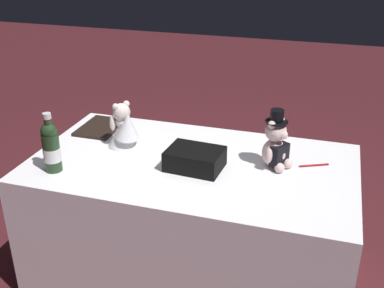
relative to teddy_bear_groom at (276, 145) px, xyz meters
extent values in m
plane|color=#47191E|center=(0.40, 0.07, -0.83)|extent=(12.00, 12.00, 0.00)
cube|color=white|center=(0.40, 0.07, -0.47)|extent=(1.62, 0.91, 0.71)
ellipsoid|color=beige|center=(0.01, 0.00, -0.05)|extent=(0.12, 0.11, 0.14)
cube|color=black|center=(-0.02, 0.01, -0.05)|extent=(0.09, 0.11, 0.11)
sphere|color=beige|center=(0.01, 0.00, 0.07)|extent=(0.10, 0.10, 0.10)
sphere|color=beige|center=(-0.03, 0.02, 0.06)|extent=(0.04, 0.04, 0.04)
sphere|color=beige|center=(0.03, 0.03, 0.11)|extent=(0.04, 0.04, 0.04)
sphere|color=beige|center=(-0.01, -0.04, 0.11)|extent=(0.04, 0.04, 0.04)
ellipsoid|color=beige|center=(0.02, 0.06, -0.04)|extent=(0.04, 0.04, 0.08)
ellipsoid|color=beige|center=(-0.04, -0.05, -0.04)|extent=(0.04, 0.04, 0.08)
sphere|color=beige|center=(-0.03, 0.05, -0.10)|extent=(0.05, 0.05, 0.05)
sphere|color=beige|center=(-0.06, 0.00, -0.10)|extent=(0.05, 0.05, 0.05)
cylinder|color=black|center=(0.01, 0.00, 0.12)|extent=(0.11, 0.11, 0.01)
cylinder|color=black|center=(0.01, 0.00, 0.15)|extent=(0.06, 0.06, 0.06)
cone|color=white|center=(0.81, 0.00, -0.04)|extent=(0.17, 0.17, 0.15)
ellipsoid|color=white|center=(0.81, 0.00, 0.02)|extent=(0.08, 0.07, 0.07)
sphere|color=silver|center=(0.81, 0.00, 0.07)|extent=(0.09, 0.09, 0.09)
sphere|color=silver|center=(0.85, -0.03, 0.07)|extent=(0.04, 0.04, 0.04)
sphere|color=silver|center=(0.80, -0.03, 0.11)|extent=(0.04, 0.04, 0.04)
sphere|color=silver|center=(0.83, 0.02, 0.11)|extent=(0.04, 0.04, 0.04)
ellipsoid|color=silver|center=(0.81, -0.05, 0.01)|extent=(0.03, 0.03, 0.09)
ellipsoid|color=silver|center=(0.86, 0.02, 0.01)|extent=(0.03, 0.03, 0.09)
cone|color=white|center=(0.77, 0.02, 0.01)|extent=(0.19, 0.18, 0.16)
cylinder|color=#1F371D|center=(1.02, 0.35, -0.02)|extent=(0.08, 0.08, 0.19)
sphere|color=#1F371D|center=(1.02, 0.35, 0.09)|extent=(0.08, 0.08, 0.08)
cylinder|color=#1F371D|center=(1.02, 0.35, 0.13)|extent=(0.03, 0.03, 0.08)
cylinder|color=silver|center=(1.02, 0.35, 0.16)|extent=(0.04, 0.04, 0.03)
cylinder|color=silver|center=(1.02, 0.35, -0.03)|extent=(0.08, 0.08, 0.07)
cylinder|color=maroon|center=(-0.19, -0.06, -0.12)|extent=(0.14, 0.07, 0.01)
cone|color=silver|center=(-0.12, -0.03, -0.12)|extent=(0.02, 0.01, 0.01)
cube|color=black|center=(0.37, 0.13, -0.07)|extent=(0.28, 0.22, 0.10)
cube|color=#B7B7BF|center=(0.38, 0.03, -0.07)|extent=(0.03, 0.01, 0.02)
cube|color=black|center=(1.04, -0.17, -0.11)|extent=(0.21, 0.30, 0.02)
camera|label=1|loc=(-0.22, 2.09, 0.97)|focal=44.14mm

